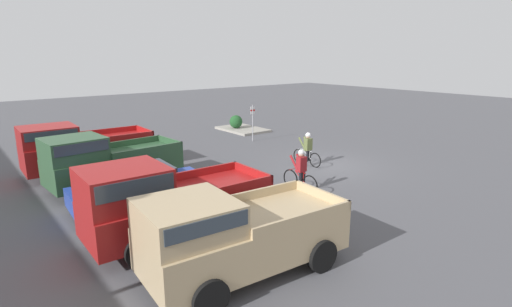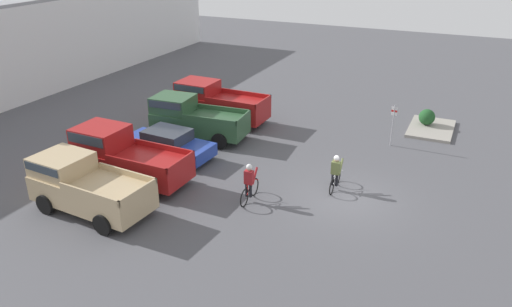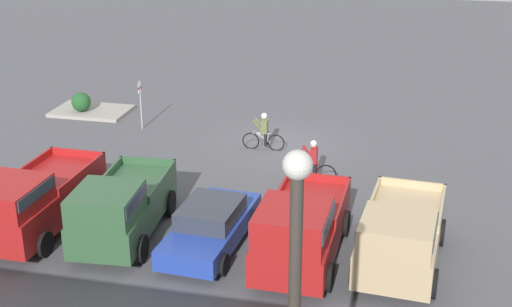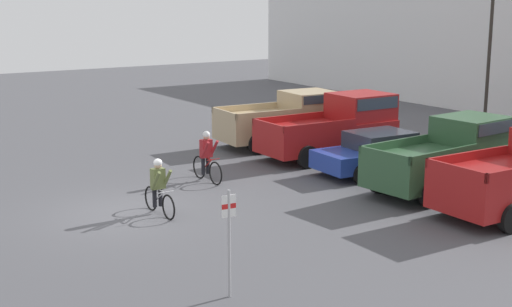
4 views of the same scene
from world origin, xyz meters
The scene contains 11 objects.
ground_plane centered at (0.00, 0.00, 0.00)m, with size 80.00×80.00×0.00m, color #4C4C51.
pickup_truck_0 centered at (-5.20, 9.12, 1.10)m, with size 2.58×5.05×2.11m.
pickup_truck_1 centered at (-2.42, 9.50, 1.18)m, with size 2.36×5.32×2.30m.
sedan_0 centered at (0.37, 9.00, 0.71)m, with size 2.20×4.67×1.42m.
pickup_truck_2 centered at (3.14, 9.29, 1.13)m, with size 2.47×5.19×2.19m.
pickup_truck_3 centered at (5.98, 9.43, 1.14)m, with size 2.34×5.37×2.22m.
cyclist_0 centered at (0.60, 0.65, 0.79)m, with size 1.76×0.46×1.59m.
cyclist_1 centered at (-1.86, 3.55, 0.82)m, with size 1.80×0.46×1.67m.
fire_lane_sign centered at (6.41, -0.62, 1.34)m, with size 0.06×0.30×2.20m.
curb_island centered at (9.61, -2.25, 0.07)m, with size 3.53×2.33×0.15m, color gray.
shrub centered at (9.94, -1.91, 0.60)m, with size 0.90×0.90×0.90m.
Camera 1 is at (-12.22, 14.01, 5.15)m, focal length 28.00 mm.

